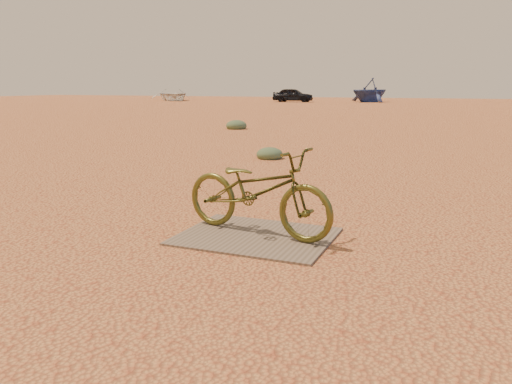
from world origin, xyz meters
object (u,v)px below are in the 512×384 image
at_px(plywood_board, 256,236).
at_px(boat_near_left, 173,95).
at_px(car, 293,95).
at_px(boat_far_left, 370,90).
at_px(bicycle, 257,191).

distance_m(plywood_board, boat_near_left, 47.92).
xyz_separation_m(car, boat_near_left, (-12.80, -0.53, -0.05)).
relative_size(plywood_board, car, 0.41).
xyz_separation_m(car, boat_far_left, (6.71, 2.34, 0.47)).
relative_size(bicycle, boat_near_left, 0.30).
relative_size(car, boat_far_left, 0.89).
bearing_deg(plywood_board, boat_far_left, 98.53).
distance_m(bicycle, boat_near_left, 47.85).
distance_m(car, boat_far_left, 7.12).
bearing_deg(car, boat_near_left, 89.95).
relative_size(plywood_board, boat_near_left, 0.27).
relative_size(bicycle, boat_far_left, 0.40).
bearing_deg(bicycle, car, 28.45).
relative_size(plywood_board, bicycle, 0.89).
bearing_deg(car, bicycle, -164.53).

